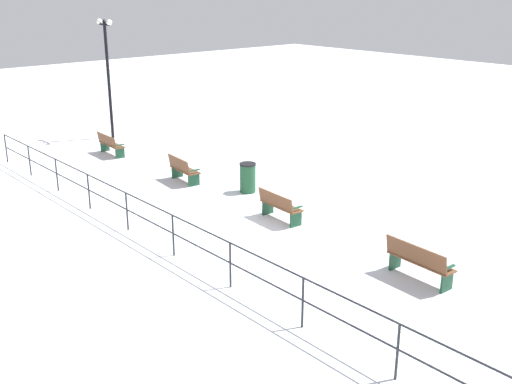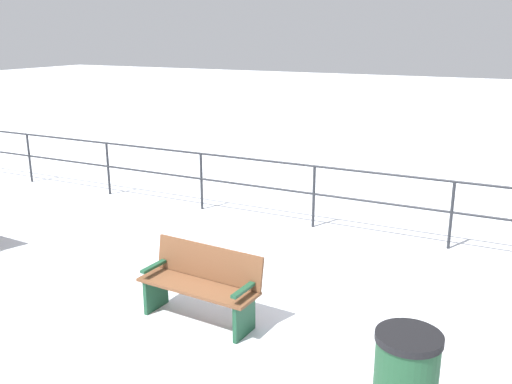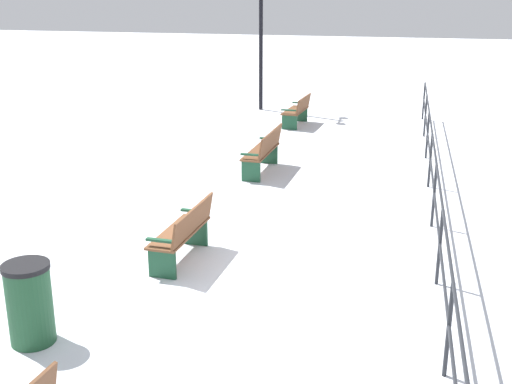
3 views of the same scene
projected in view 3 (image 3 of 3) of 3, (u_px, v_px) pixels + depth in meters
ground_plane at (184, 261)px, 10.13m from camera, size 80.00×80.00×0.00m
bench_nearest at (298, 110)px, 19.14m from camera, size 0.68×1.44×0.85m
bench_second at (264, 150)px, 14.52m from camera, size 0.61×1.72×0.95m
bench_third at (184, 232)px, 9.98m from camera, size 0.62×1.53×0.89m
waterfront_railing at (441, 233)px, 9.13m from camera, size 0.05×23.20×1.13m
trash_bin at (30, 303)px, 7.74m from camera, size 0.55×0.55×1.00m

